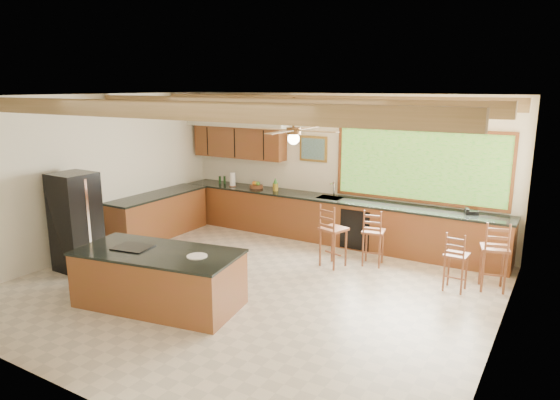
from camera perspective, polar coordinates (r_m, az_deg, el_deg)
The scene contains 9 objects.
ground at distance 8.08m, azimuth -3.46°, elevation -10.02°, with size 7.20×7.20×0.00m, color #B8AC98.
room_shell at distance 8.13m, azimuth -2.06°, elevation 6.33°, with size 7.27×6.54×3.02m.
counter_run at distance 10.36m, azimuth 0.62°, elevation -2.07°, with size 7.12×3.10×1.24m.
island at distance 7.55m, azimuth -13.67°, elevation -8.67°, with size 2.53×1.51×0.85m.
refrigerator at distance 9.29m, azimuth -22.28°, elevation -2.34°, with size 0.68×0.66×1.71m.
bar_stool_a at distance 8.97m, azimuth 10.51°, elevation -3.69°, with size 0.43×0.43×1.04m.
bar_stool_b at distance 8.79m, azimuth 5.96°, elevation -3.48°, with size 0.50×0.50×1.14m.
bar_stool_c at distance 8.22m, azimuth 19.45°, elevation -6.12°, with size 0.36×0.36×0.96m.
bar_stool_d at distance 8.42m, azimuth 23.27°, elevation -5.26°, with size 0.50×0.50×1.13m.
Camera 1 is at (4.23, -6.12, 3.15)m, focal length 32.00 mm.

